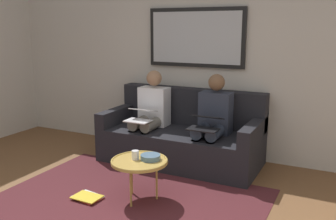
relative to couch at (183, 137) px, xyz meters
name	(u,v)px	position (x,y,z in m)	size (l,w,h in m)	color
wall_rear	(198,57)	(0.00, -0.48, 0.99)	(6.00, 0.12, 2.60)	beige
area_rug	(130,200)	(0.00, 1.27, -0.31)	(2.60, 1.80, 0.01)	#4C1E23
couch	(183,137)	(0.00, 0.00, 0.00)	(1.97, 0.90, 0.90)	black
framed_mirror	(196,38)	(0.00, -0.39, 1.24)	(1.32, 0.05, 0.76)	black
coffee_table	(139,162)	(-0.09, 1.22, 0.09)	(0.56, 0.56, 0.42)	tan
cup	(135,155)	(-0.04, 1.21, 0.15)	(0.07, 0.07, 0.09)	silver
bowl	(150,157)	(-0.17, 1.15, 0.13)	(0.20, 0.20, 0.05)	slate
person_left	(213,119)	(-0.42, 0.07, 0.30)	(0.38, 0.58, 1.14)	#2D3342
laptop_black	(206,122)	(-0.42, 0.31, 0.31)	(0.34, 0.35, 0.15)	black
person_right	(151,112)	(0.42, 0.07, 0.30)	(0.38, 0.58, 1.14)	silver
laptop_white	(141,115)	(0.42, 0.31, 0.32)	(0.31, 0.34, 0.15)	white
magazine_stack	(87,197)	(0.40, 1.44, -0.29)	(0.31, 0.25, 0.03)	red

